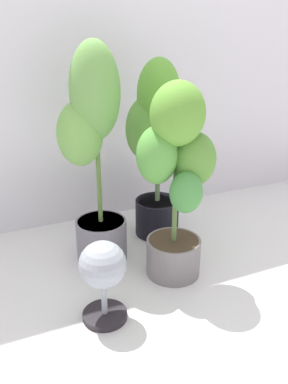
{
  "coord_description": "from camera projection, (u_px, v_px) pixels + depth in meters",
  "views": [
    {
      "loc": [
        -0.82,
        -1.32,
        1.1
      ],
      "look_at": [
        -0.09,
        0.34,
        0.34
      ],
      "focal_mm": 38.02,
      "sensor_mm": 36.0,
      "label": 1
    }
  ],
  "objects": [
    {
      "name": "ground_plane",
      "position": [
        191.0,
        284.0,
        1.85
      ],
      "size": [
        8.0,
        8.0,
        0.0
      ],
      "primitive_type": "plane",
      "color": "silver",
      "rests_on": "ground"
    },
    {
      "name": "mylar_back_wall",
      "position": [
        120.0,
        43.0,
        2.18
      ],
      "size": [
        3.2,
        0.01,
        2.0
      ],
      "primitive_type": "cube",
      "color": "silver",
      "rests_on": "ground"
    },
    {
      "name": "floor_fan",
      "position": [
        103.0,
        271.0,
        1.55
      ],
      "size": [
        0.25,
        0.25,
        0.34
      ],
      "rotation": [
        0.0,
        0.0,
        -0.51
      ],
      "color": "#252025",
      "rests_on": "ground"
    },
    {
      "name": "potted_plant_back_left",
      "position": [
        93.0,
        150.0,
        1.83
      ],
      "size": [
        0.33,
        0.28,
        1.04
      ],
      "color": "slate",
      "rests_on": "ground"
    },
    {
      "name": "potted_plant_back_center",
      "position": [
        154.0,
        141.0,
        2.1
      ],
      "size": [
        0.32,
        0.29,
        0.95
      ],
      "color": "black",
      "rests_on": "ground"
    },
    {
      "name": "potted_plant_center",
      "position": [
        176.0,
        174.0,
        1.74
      ],
      "size": [
        0.41,
        0.33,
        0.89
      ],
      "color": "slate",
      "rests_on": "ground"
    }
  ]
}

